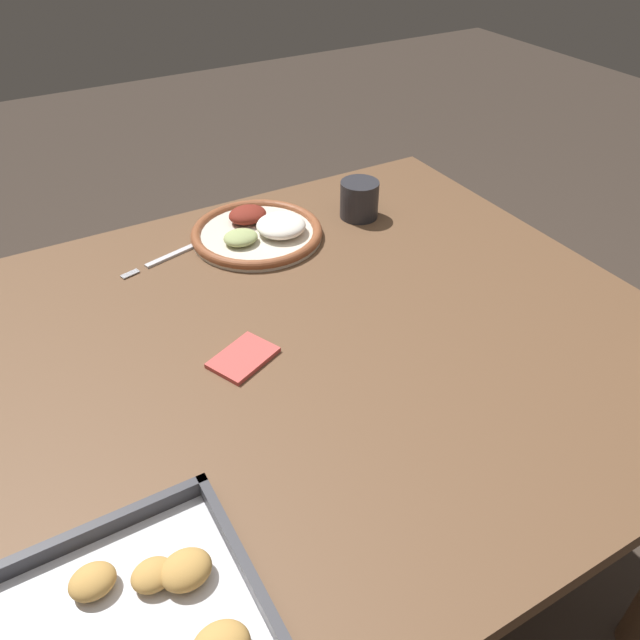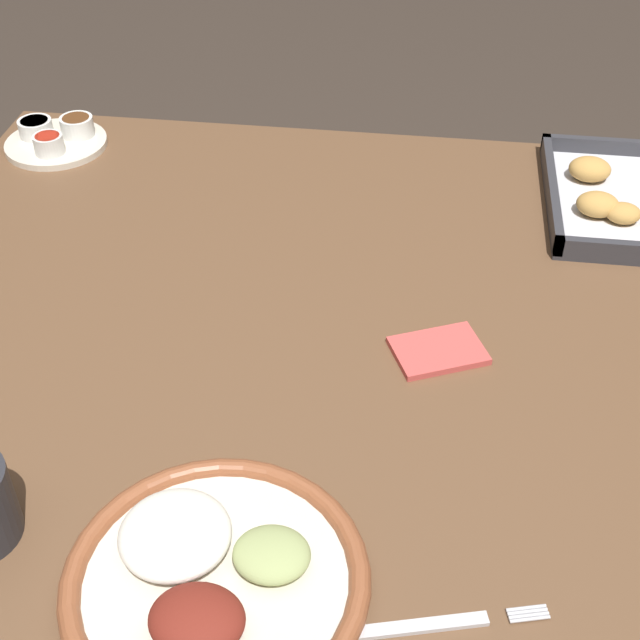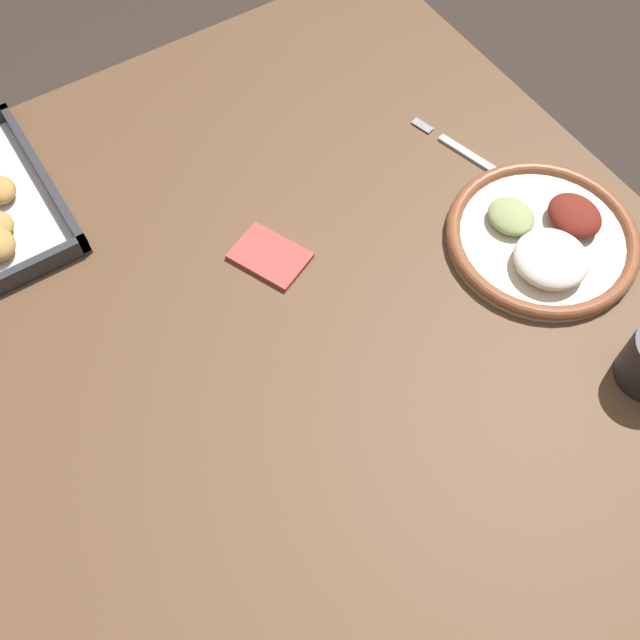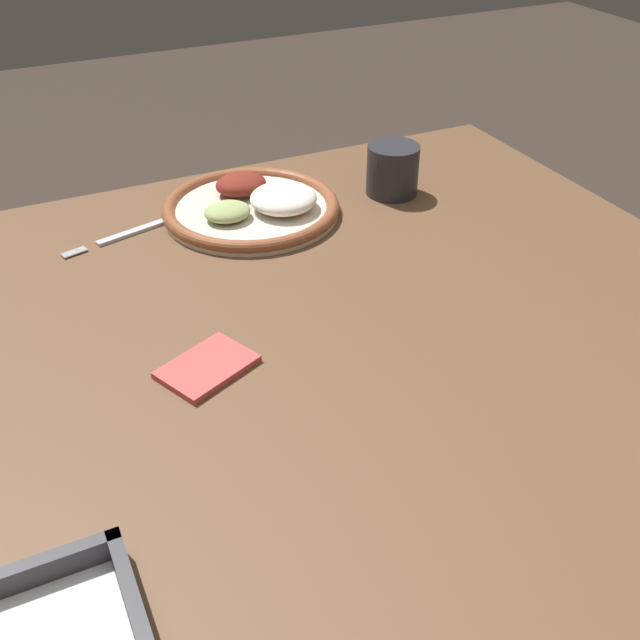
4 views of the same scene
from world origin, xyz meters
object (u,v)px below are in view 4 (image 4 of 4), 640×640
napkin (207,367)px  dinner_plate (254,206)px  fork (141,229)px  drinking_cup (393,170)px

napkin → dinner_plate: bearing=-119.0°
dinner_plate → fork: (0.17, -0.02, -0.01)m
fork → napkin: (0.01, 0.35, 0.00)m
fork → drinking_cup: 0.40m
fork → napkin: 0.35m
fork → drinking_cup: bearing=158.4°
dinner_plate → napkin: 0.38m
fork → dinner_plate: bearing=158.2°
drinking_cup → napkin: size_ratio=0.68×
dinner_plate → fork: 0.17m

